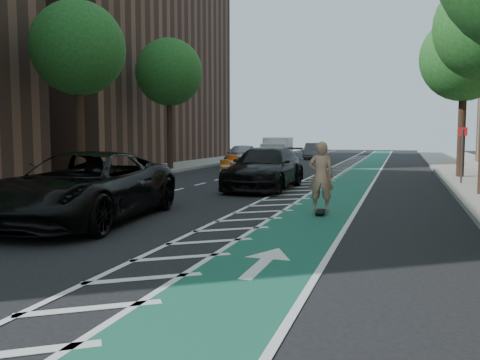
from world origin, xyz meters
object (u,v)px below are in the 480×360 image
at_px(skateboarder, 321,176).
at_px(suv_near, 84,187).
at_px(suv_far, 265,168).
at_px(barrel_a, 155,186).

xyz_separation_m(skateboarder, suv_near, (-5.52, -2.85, -0.18)).
distance_m(skateboarder, suv_near, 6.22).
relative_size(suv_far, barrel_a, 6.41).
relative_size(suv_near, suv_far, 1.11).
bearing_deg(barrel_a, suv_far, 56.10).
height_order(skateboarder, barrel_a, skateboarder).
xyz_separation_m(skateboarder, suv_far, (-3.13, 5.87, -0.23)).
relative_size(skateboarder, suv_far, 0.33).
height_order(skateboarder, suv_far, skateboarder).
distance_m(skateboarder, barrel_a, 6.19).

